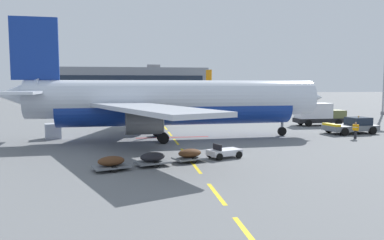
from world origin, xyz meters
name	(u,v)px	position (x,y,z in m)	size (l,w,h in m)	color
ground	(293,119)	(40.00, 40.00, 0.00)	(400.00, 400.00, 0.00)	slate
apron_paint_markings	(161,123)	(18.00, 37.56, 0.00)	(8.00, 98.24, 0.01)	yellow
airliner_foreground	(173,102)	(17.89, 20.70, 3.95)	(34.79, 34.58, 12.20)	silver
pushback_tug	(352,126)	(39.27, 21.87, 0.90)	(6.30, 3.77, 2.08)	slate
airliner_mid_left	(226,90)	(46.16, 109.19, 3.64)	(30.53, 31.47, 11.23)	silver
catering_truck	(318,114)	(39.54, 30.62, 1.65)	(7.02, 2.72, 3.14)	black
baggage_train	(172,157)	(16.48, 8.43, 0.53)	(11.41, 5.31, 1.14)	silver
ground_crew_worker	(356,129)	(37.14, 17.88, 1.02)	(0.50, 0.63, 1.78)	#232328
uld_cargo_container	(53,131)	(5.26, 23.23, 0.80)	(1.94, 1.92, 1.60)	#B7BCC6
terminal_satellite	(131,82)	(13.64, 158.05, 6.64)	(68.86, 20.71, 14.84)	gray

